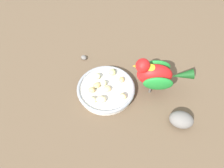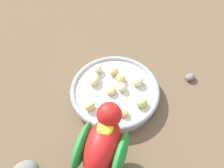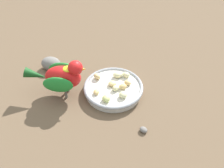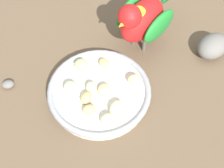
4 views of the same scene
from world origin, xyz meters
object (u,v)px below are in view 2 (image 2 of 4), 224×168
(apple_piece_2, at_px, (90,106))
(pebble_0, at_px, (190,77))
(apple_piece_8, at_px, (97,69))
(apple_piece_3, at_px, (94,79))
(apple_piece_9, at_px, (114,71))
(apple_piece_6, at_px, (141,102))
(apple_piece_7, at_px, (123,113))
(apple_piece_0, at_px, (121,79))
(apple_piece_1, at_px, (110,90))
(apple_piece_4, at_px, (122,87))
(feeding_bowl, at_px, (115,93))
(apple_piece_5, at_px, (138,81))
(parrot, at_px, (102,147))

(apple_piece_2, height_order, pebble_0, apple_piece_2)
(apple_piece_8, height_order, pebble_0, apple_piece_8)
(apple_piece_3, bearing_deg, apple_piece_2, -133.16)
(apple_piece_9, bearing_deg, apple_piece_2, -156.83)
(apple_piece_3, relative_size, apple_piece_9, 1.40)
(apple_piece_6, height_order, apple_piece_7, apple_piece_6)
(apple_piece_0, xyz_separation_m, apple_piece_7, (-0.06, -0.07, -0.00))
(apple_piece_7, xyz_separation_m, apple_piece_8, (0.03, 0.13, 0.00))
(apple_piece_0, relative_size, pebble_0, 1.07)
(apple_piece_0, relative_size, apple_piece_7, 1.09)
(apple_piece_0, distance_m, apple_piece_8, 0.07)
(apple_piece_6, bearing_deg, apple_piece_1, 116.13)
(apple_piece_3, bearing_deg, apple_piece_8, 39.01)
(apple_piece_6, xyz_separation_m, pebble_0, (0.16, -0.01, -0.03))
(apple_piece_4, bearing_deg, apple_piece_6, -83.07)
(apple_piece_7, height_order, apple_piece_8, apple_piece_8)
(apple_piece_4, xyz_separation_m, apple_piece_6, (0.01, -0.06, 0.00))
(apple_piece_8, height_order, apple_piece_9, apple_piece_8)
(feeding_bowl, height_order, apple_piece_7, apple_piece_7)
(pebble_0, bearing_deg, apple_piece_1, 157.27)
(apple_piece_3, distance_m, apple_piece_9, 0.05)
(apple_piece_2, height_order, apple_piece_3, apple_piece_2)
(feeding_bowl, xyz_separation_m, apple_piece_1, (-0.01, 0.00, 0.02))
(apple_piece_6, bearing_deg, apple_piece_4, 96.93)
(feeding_bowl, height_order, apple_piece_8, apple_piece_8)
(apple_piece_0, height_order, apple_piece_1, apple_piece_0)
(apple_piece_4, distance_m, apple_piece_7, 0.07)
(pebble_0, bearing_deg, apple_piece_4, 157.21)
(feeding_bowl, xyz_separation_m, apple_piece_2, (-0.07, -0.00, 0.02))
(apple_piece_8, bearing_deg, apple_piece_5, -58.70)
(apple_piece_2, height_order, apple_piece_9, apple_piece_2)
(apple_piece_5, distance_m, parrot, 0.21)
(apple_piece_5, relative_size, apple_piece_6, 0.96)
(apple_piece_8, bearing_deg, apple_piece_3, -140.99)
(apple_piece_2, distance_m, pebble_0, 0.27)
(apple_piece_1, height_order, apple_piece_3, apple_piece_3)
(feeding_bowl, relative_size, apple_piece_7, 8.43)
(apple_piece_6, bearing_deg, apple_piece_2, 146.33)
(apple_piece_5, bearing_deg, feeding_bowl, 163.33)
(apple_piece_2, distance_m, apple_piece_6, 0.12)
(apple_piece_4, relative_size, pebble_0, 0.95)
(apple_piece_2, xyz_separation_m, apple_piece_5, (0.13, -0.01, -0.00))
(apple_piece_1, relative_size, apple_piece_3, 0.79)
(apple_piece_3, distance_m, apple_piece_7, 0.11)
(apple_piece_8, bearing_deg, apple_piece_2, -135.37)
(apple_piece_5, relative_size, pebble_0, 1.09)
(apple_piece_3, xyz_separation_m, apple_piece_8, (0.02, 0.02, -0.00))
(apple_piece_5, xyz_separation_m, apple_piece_9, (-0.02, 0.06, -0.00))
(parrot, relative_size, pebble_0, 7.49)
(apple_piece_0, distance_m, apple_piece_2, 0.10)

